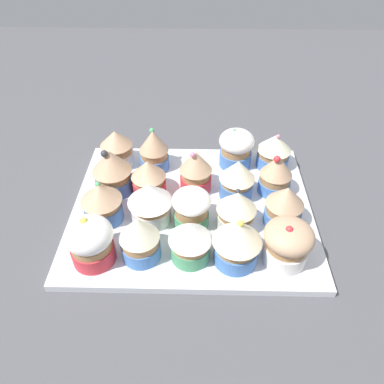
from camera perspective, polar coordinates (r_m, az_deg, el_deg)
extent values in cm
cube|color=#4C4C51|center=(62.20, 0.00, -3.90)|extent=(180.00, 180.00, 3.00)
cube|color=silver|center=(60.71, 0.00, -2.53)|extent=(38.81, 31.83, 1.20)
cylinder|color=#D1333D|center=(53.88, -15.01, -9.05)|extent=(6.06, 6.06, 2.58)
cylinder|color=#AD7F51|center=(52.48, -15.37, -7.76)|extent=(5.62, 5.62, 1.15)
ellipsoid|color=white|center=(51.10, -15.75, -6.38)|extent=(6.51, 6.51, 4.38)
sphere|color=#EAD64C|center=(50.08, -16.46, -4.42)|extent=(1.11, 1.11, 1.11)
cylinder|color=#477AC6|center=(52.97, -7.89, -8.85)|extent=(5.54, 5.54, 2.45)
cylinder|color=#AD7F51|center=(51.47, -8.09, -7.46)|extent=(5.16, 5.16, 1.51)
cone|color=#F4EDC6|center=(49.60, -8.36, -5.56)|extent=(5.63, 5.63, 3.53)
cylinder|color=#4C9E6B|center=(52.35, -0.80, -9.12)|extent=(5.51, 5.51, 2.45)
cylinder|color=#AD7F51|center=(50.91, -0.82, -7.80)|extent=(5.20, 5.20, 1.28)
cone|color=white|center=(49.27, -0.85, -6.18)|extent=(6.07, 6.07, 3.05)
cylinder|color=#477AC6|center=(52.30, 6.78, -9.49)|extent=(6.17, 6.17, 2.57)
cylinder|color=#AD7F51|center=(50.75, 6.96, -8.07)|extent=(5.60, 5.60, 1.47)
cone|color=#F4EDC6|center=(48.94, 7.19, -6.26)|extent=(6.79, 6.79, 3.34)
sphere|color=#EAD64C|center=(47.97, 7.59, -4.88)|extent=(0.94, 0.94, 0.94)
cylinder|color=white|center=(53.55, 14.18, -9.17)|extent=(6.11, 6.11, 2.66)
cylinder|color=#AD7F51|center=(52.10, 14.53, -7.83)|extent=(5.43, 5.43, 1.22)
ellipsoid|color=tan|center=(50.85, 14.86, -6.59)|extent=(6.81, 6.81, 3.65)
sphere|color=red|center=(49.28, 14.88, -5.67)|extent=(1.02, 1.02, 1.02)
cylinder|color=#477AC6|center=(58.98, -13.50, -3.00)|extent=(5.92, 5.92, 2.72)
cylinder|color=#AD7F51|center=(57.66, -13.80, -1.63)|extent=(5.57, 5.57, 1.15)
cone|color=tan|center=(56.31, -14.14, -0.13)|extent=(6.34, 6.34, 2.92)
sphere|color=#4CB266|center=(55.75, -14.44, 1.14)|extent=(0.82, 0.82, 0.82)
cylinder|color=white|center=(57.60, -6.33, -3.26)|extent=(6.15, 6.15, 2.59)
cylinder|color=#AD7F51|center=(56.29, -6.47, -1.91)|extent=(5.54, 5.54, 1.17)
cone|color=white|center=(54.76, -6.65, -0.22)|extent=(6.85, 6.85, 3.32)
cylinder|color=#4C9E6B|center=(56.56, -0.24, -4.14)|extent=(5.33, 5.33, 2.38)
cylinder|color=#AD7F51|center=(55.15, -0.24, -2.71)|extent=(4.99, 4.99, 1.58)
ellipsoid|color=white|center=(53.91, -0.25, -1.37)|extent=(5.81, 5.81, 3.28)
cylinder|color=white|center=(56.66, 6.74, -4.32)|extent=(5.74, 5.74, 2.50)
cylinder|color=#AD7F51|center=(55.37, 6.88, -3.02)|extent=(5.46, 5.46, 1.12)
cone|color=#F4EDC6|center=(53.87, 7.07, -1.40)|extent=(6.01, 6.01, 3.21)
sphere|color=#333338|center=(53.19, 7.12, 0.10)|extent=(0.77, 0.77, 0.77)
cylinder|color=#477AC6|center=(58.65, 13.77, -3.69)|extent=(5.71, 5.71, 2.25)
cylinder|color=#AD7F51|center=(57.34, 14.08, -2.35)|extent=(5.17, 5.17, 1.58)
cone|color=tan|center=(55.74, 14.48, -0.59)|extent=(5.78, 5.78, 3.20)
cylinder|color=#477AC6|center=(63.77, -11.94, 1.29)|extent=(6.18, 6.18, 2.61)
cylinder|color=#AD7F51|center=(62.46, -12.21, 2.74)|extent=(5.65, 5.65, 1.55)
cone|color=tan|center=(60.81, -12.57, 4.73)|extent=(6.54, 6.54, 3.92)
sphere|color=#333338|center=(59.53, -13.47, 5.81)|extent=(1.15, 1.15, 1.15)
cylinder|color=#D1333D|center=(62.09, -6.60, 0.76)|extent=(5.56, 5.56, 2.63)
cylinder|color=#AD7F51|center=(60.90, -6.74, 2.06)|extent=(5.01, 5.01, 1.05)
cone|color=tan|center=(59.62, -6.89, 3.57)|extent=(5.73, 5.73, 3.05)
cylinder|color=#D1333D|center=(62.59, 0.57, 1.49)|extent=(5.26, 5.26, 2.62)
cylinder|color=#AD7F51|center=(61.29, 0.58, 2.93)|extent=(4.69, 4.69, 1.45)
cone|color=tan|center=(59.72, 0.60, 4.82)|extent=(5.43, 5.43, 3.62)
sphere|color=pink|center=(58.25, 0.54, 5.79)|extent=(0.87, 0.87, 0.87)
cylinder|color=#477AC6|center=(61.67, 6.84, 0.43)|extent=(5.49, 5.49, 2.69)
cylinder|color=#AD7F51|center=(60.46, 6.98, 1.75)|extent=(5.04, 5.04, 1.03)
cone|color=#F4EDC6|center=(59.05, 7.16, 3.40)|extent=(5.81, 5.81, 3.43)
cylinder|color=#477AC6|center=(63.80, 12.55, 0.97)|extent=(5.32, 5.32, 2.22)
cylinder|color=#AD7F51|center=(62.66, 12.79, 2.23)|extent=(4.97, 4.97, 1.42)
cone|color=tan|center=(61.12, 13.14, 4.04)|extent=(5.34, 5.34, 3.62)
sphere|color=red|center=(59.68, 13.05, 5.01)|extent=(1.13, 1.13, 1.13)
cylinder|color=white|center=(69.39, -11.33, 5.22)|extent=(5.70, 5.70, 2.65)
cylinder|color=#AD7F51|center=(68.18, -11.56, 6.63)|extent=(5.16, 5.16, 1.54)
cone|color=tan|center=(66.96, -11.82, 8.17)|extent=(5.77, 5.77, 2.89)
cylinder|color=#477AC6|center=(67.66, -5.78, 4.68)|extent=(5.21, 5.21, 2.36)
cylinder|color=#AD7F51|center=(66.52, -5.89, 5.99)|extent=(4.77, 4.77, 1.47)
cone|color=tan|center=(64.99, -6.05, 7.90)|extent=(5.21, 5.21, 3.89)
sphere|color=#4CB266|center=(64.40, -6.25, 9.46)|extent=(0.92, 0.92, 0.92)
cylinder|color=#477AC6|center=(68.34, 6.71, 5.22)|extent=(5.80, 5.80, 2.74)
cylinder|color=#AD7F51|center=(67.16, 6.84, 6.60)|extent=(5.25, 5.25, 1.30)
ellipsoid|color=white|center=(66.14, 6.97, 7.88)|extent=(6.29, 6.29, 3.84)
sphere|color=#4CB266|center=(65.44, 6.62, 9.42)|extent=(0.65, 0.65, 0.65)
cylinder|color=#477AC6|center=(69.28, 12.33, 4.84)|extent=(5.81, 5.81, 2.37)
cylinder|color=#AD7F51|center=(68.25, 12.55, 6.03)|extent=(5.40, 5.40, 1.19)
cone|color=#F4EDC6|center=(67.06, 12.81, 7.50)|extent=(6.03, 6.03, 3.06)
sphere|color=pink|center=(66.17, 13.24, 8.39)|extent=(0.70, 0.70, 0.70)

